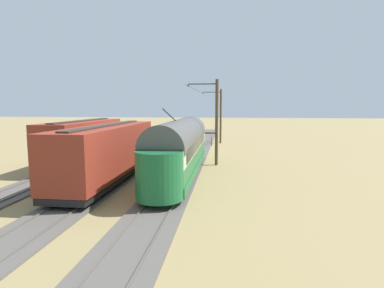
% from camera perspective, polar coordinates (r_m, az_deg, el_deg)
% --- Properties ---
extents(ground_plane, '(220.00, 220.00, 0.00)m').
position_cam_1_polar(ground_plane, '(29.58, -9.68, -3.34)').
color(ground_plane, '#937F51').
extents(track_streetcar_siding, '(2.80, 80.00, 0.18)m').
position_cam_1_polar(track_streetcar_siding, '(28.94, -0.49, -3.36)').
color(track_streetcar_siding, '#56514C').
rests_on(track_streetcar_siding, ground).
extents(track_adjacent_siding, '(2.80, 80.00, 0.18)m').
position_cam_1_polar(track_adjacent_siding, '(29.87, -9.51, -3.13)').
color(track_adjacent_siding, '#56514C').
rests_on(track_adjacent_siding, ground).
extents(track_third_siding, '(2.80, 80.00, 0.18)m').
position_cam_1_polar(track_third_siding, '(31.49, -17.79, -2.85)').
color(track_third_siding, '#56514C').
rests_on(track_third_siding, ground).
extents(vintage_streetcar, '(2.65, 17.14, 4.99)m').
position_cam_1_polar(vintage_streetcar, '(23.25, -2.14, -0.44)').
color(vintage_streetcar, '#196033').
rests_on(vintage_streetcar, ground).
extents(boxcar_adjacent, '(2.96, 12.97, 3.85)m').
position_cam_1_polar(boxcar_adjacent, '(22.12, -15.31, -1.32)').
color(boxcar_adjacent, maroon).
rests_on(boxcar_adjacent, ground).
extents(boxcar_far_siding, '(2.96, 11.45, 3.85)m').
position_cam_1_polar(boxcar_far_siding, '(29.48, -19.49, 0.57)').
color(boxcar_far_siding, maroon).
rests_on(boxcar_far_siding, ground).
extents(catenary_pole_foreground, '(2.78, 0.28, 7.60)m').
position_cam_1_polar(catenary_pole_foreground, '(43.83, 5.25, 5.31)').
color(catenary_pole_foreground, '#4C3D28').
rests_on(catenary_pole_foreground, ground).
extents(catenary_pole_mid_near, '(2.78, 0.28, 7.60)m').
position_cam_1_polar(catenary_pole_mid_near, '(27.43, 4.45, 4.26)').
color(catenary_pole_mid_near, '#4C3D28').
rests_on(catenary_pole_mid_near, ground).
extents(overhead_wire_run, '(2.57, 20.42, 0.18)m').
position_cam_1_polar(overhead_wire_run, '(36.40, 1.20, 9.86)').
color(overhead_wire_run, black).
rests_on(overhead_wire_run, ground).
extents(switch_stand, '(0.50, 0.30, 1.24)m').
position_cam_1_polar(switch_stand, '(41.14, 3.65, 0.65)').
color(switch_stand, black).
rests_on(switch_stand, ground).
extents(spare_tie_stack, '(2.40, 2.40, 0.54)m').
position_cam_1_polar(spare_tie_stack, '(38.13, -18.10, -0.85)').
color(spare_tie_stack, '#2D2316').
rests_on(spare_tie_stack, ground).
extents(track_end_bumper, '(1.80, 0.60, 0.80)m').
position_cam_1_polar(track_end_bumper, '(41.38, -4.94, 0.26)').
color(track_end_bumper, '#B2A519').
rests_on(track_end_bumper, ground).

